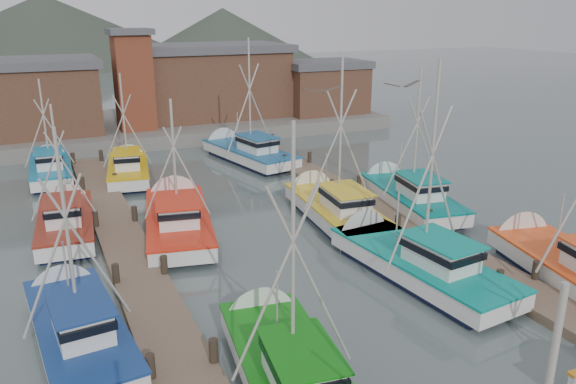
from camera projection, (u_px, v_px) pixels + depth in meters
name	position (u px, v px, depth m)	size (l,w,h in m)	color
ground	(345.00, 305.00, 22.20)	(260.00, 260.00, 0.00)	#465453
dock_left	(146.00, 291.00, 22.86)	(2.30, 46.00, 1.50)	brown
dock_right	(425.00, 237.00, 28.41)	(2.30, 46.00, 1.50)	brown
quay	(151.00, 126.00, 54.03)	(44.00, 16.00, 1.20)	slate
shed_left	(21.00, 96.00, 46.79)	(12.72, 8.48, 6.20)	brown
shed_center	(210.00, 80.00, 55.16)	(14.84, 9.54, 6.90)	brown
shed_right	(323.00, 86.00, 57.19)	(8.48, 6.36, 5.20)	brown
lookout_tower	(133.00, 79.00, 48.26)	(3.60, 3.60, 8.50)	brown
distant_hills	(13.00, 65.00, 123.21)	(175.00, 140.00, 42.00)	#3B453A
boat_4	(286.00, 366.00, 17.23)	(3.87, 9.17, 9.18)	#111838
boat_5	(411.00, 260.00, 24.61)	(4.12, 9.98, 10.29)	#111838
boat_6	(77.00, 325.00, 19.49)	(3.48, 8.75, 8.48)	#111838
boat_7	(571.00, 267.00, 23.95)	(4.88, 10.11, 11.78)	#111838
boat_8	(178.00, 218.00, 29.68)	(4.94, 10.38, 7.99)	#111838
boat_9	(333.00, 208.00, 31.20)	(4.00, 9.80, 9.97)	#111838
boat_10	(66.00, 220.00, 29.37)	(3.32, 8.73, 7.53)	#111838
boat_11	(406.00, 195.00, 33.42)	(4.35, 9.61, 9.05)	#111838
boat_12	(128.00, 168.00, 39.07)	(3.84, 8.67, 7.94)	#111838
boat_13	(246.00, 152.00, 43.63)	(4.91, 10.39, 10.22)	#111838
boat_14	(51.00, 168.00, 39.12)	(3.17, 8.52, 7.58)	#111838
gull_near	(402.00, 85.00, 18.93)	(1.55, 0.66, 0.24)	gray
gull_far	(322.00, 90.00, 19.79)	(1.55, 0.62, 0.24)	gray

